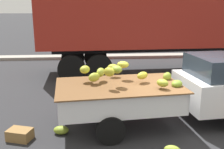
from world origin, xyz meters
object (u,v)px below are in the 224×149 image
object	(u,v)px
semi_trailer	(177,15)
fallen_banana_bunch_near_tailgate	(61,130)
pickup_truck	(199,88)
produce_crate	(20,134)

from	to	relation	value
semi_trailer	fallen_banana_bunch_near_tailgate	bearing A→B (deg)	-130.91
pickup_truck	produce_crate	size ratio (longest dim) A/B	10.39
pickup_truck	fallen_banana_bunch_near_tailgate	size ratio (longest dim) A/B	15.09
pickup_truck	fallen_banana_bunch_near_tailgate	xyz separation A→B (m)	(-3.48, -0.50, -0.79)
pickup_truck	fallen_banana_bunch_near_tailgate	world-z (taller)	pickup_truck
semi_trailer	produce_crate	distance (m)	8.36
pickup_truck	produce_crate	world-z (taller)	pickup_truck
semi_trailer	fallen_banana_bunch_near_tailgate	world-z (taller)	semi_trailer
fallen_banana_bunch_near_tailgate	produce_crate	xyz separation A→B (m)	(-0.89, -0.20, 0.03)
pickup_truck	produce_crate	distance (m)	4.49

